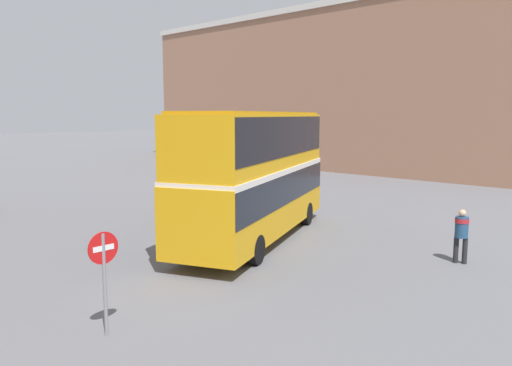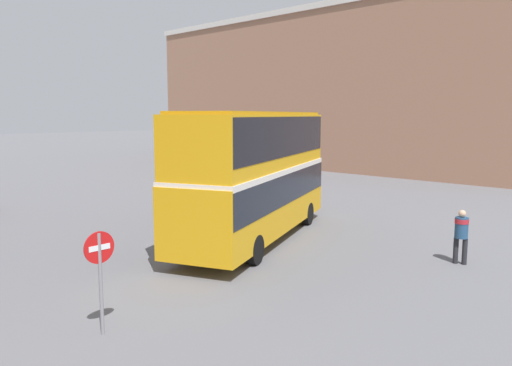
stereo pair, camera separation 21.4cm
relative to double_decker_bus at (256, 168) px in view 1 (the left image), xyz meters
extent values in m
plane|color=slate|center=(-0.88, 0.92, -2.76)|extent=(240.00, 240.00, 0.00)
cube|color=#9E7056|center=(25.19, 13.94, 3.96)|extent=(8.82, 39.78, 13.43)
cube|color=silver|center=(25.19, 13.94, 10.92)|extent=(9.12, 40.08, 0.50)
cube|color=gold|center=(0.00, 0.00, -1.23)|extent=(10.31, 6.23, 2.23)
cube|color=gold|center=(0.00, 0.00, 0.93)|extent=(10.14, 6.10, 2.10)
cube|color=black|center=(0.00, 0.00, -0.72)|extent=(10.23, 6.22, 1.10)
cube|color=black|center=(0.00, 0.00, 1.19)|extent=(10.01, 6.07, 1.43)
cube|color=silver|center=(0.00, 0.00, -0.08)|extent=(10.22, 6.22, 0.20)
cube|color=#BE8611|center=(0.00, 0.00, 2.03)|extent=(9.65, 5.77, 0.10)
cylinder|color=black|center=(2.55, 2.29, -2.28)|extent=(1.01, 0.65, 0.96)
cylinder|color=black|center=(3.42, 0.19, -2.28)|extent=(1.01, 0.65, 0.96)
cylinder|color=black|center=(-3.24, -0.12, -2.28)|extent=(1.01, 0.65, 0.96)
cylinder|color=black|center=(-2.36, -2.21, -2.28)|extent=(1.01, 0.65, 0.96)
cylinder|color=#232328|center=(2.27, -7.03, -2.33)|extent=(0.16, 0.16, 0.85)
cylinder|color=#232328|center=(2.20, -6.77, -2.33)|extent=(0.16, 0.16, 0.85)
cylinder|color=navy|center=(2.23, -6.90, -1.58)|extent=(0.50, 0.50, 0.67)
cylinder|color=#B2232D|center=(2.23, -6.90, -1.36)|extent=(0.53, 0.53, 0.15)
sphere|color=#D8A884|center=(2.23, -6.90, -1.12)|extent=(0.23, 0.23, 0.23)
cylinder|color=gray|center=(-8.33, -3.40, -1.63)|extent=(0.08, 0.08, 2.25)
cylinder|color=red|center=(-8.33, -3.40, -0.82)|extent=(0.70, 0.03, 0.70)
cube|color=white|center=(-8.33, -3.40, -0.82)|extent=(0.49, 0.04, 0.12)
camera|label=1|loc=(-13.58, -12.77, 1.97)|focal=35.00mm
camera|label=2|loc=(-13.43, -12.92, 1.97)|focal=35.00mm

